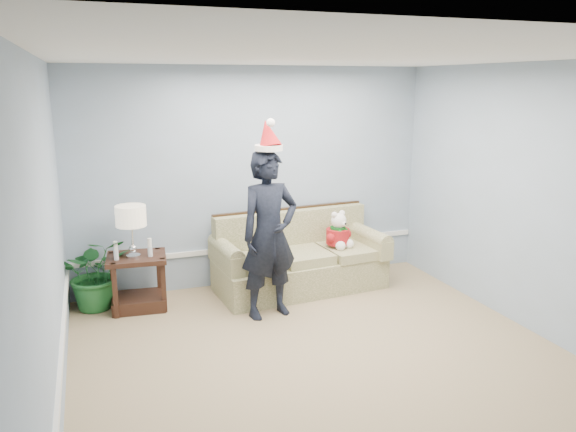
% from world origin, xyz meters
% --- Properties ---
extents(room_shell, '(4.54, 5.04, 2.74)m').
position_xyz_m(room_shell, '(0.00, 0.00, 1.35)').
color(room_shell, '#9D8865').
rests_on(room_shell, ground).
extents(wainscot_trim, '(4.49, 4.99, 0.06)m').
position_xyz_m(wainscot_trim, '(-1.18, 1.18, 0.45)').
color(wainscot_trim, white).
rests_on(wainscot_trim, room_shell).
extents(sofa, '(2.11, 1.04, 0.95)m').
position_xyz_m(sofa, '(0.44, 2.07, 0.34)').
color(sofa, '#5B632F').
rests_on(sofa, room_shell).
extents(side_table, '(0.69, 0.60, 0.62)m').
position_xyz_m(side_table, '(-1.50, 2.07, 0.24)').
color(side_table, '#371E14').
rests_on(side_table, room_shell).
extents(table_lamp, '(0.33, 0.33, 0.58)m').
position_xyz_m(table_lamp, '(-1.53, 2.02, 1.07)').
color(table_lamp, silver).
rests_on(table_lamp, side_table).
extents(candle_pair, '(0.41, 0.05, 0.21)m').
position_xyz_m(candle_pair, '(-1.54, 1.99, 0.72)').
color(candle_pair, silver).
rests_on(candle_pair, side_table).
extents(houseplant, '(0.77, 0.67, 0.84)m').
position_xyz_m(houseplant, '(-1.94, 2.23, 0.42)').
color(houseplant, '#1E6129').
rests_on(houseplant, room_shell).
extents(man, '(0.74, 0.55, 1.82)m').
position_xyz_m(man, '(-0.16, 1.39, 0.91)').
color(man, black).
rests_on(man, room_shell).
extents(santa_hat, '(0.37, 0.40, 0.34)m').
position_xyz_m(santa_hat, '(-0.16, 1.41, 1.96)').
color(santa_hat, white).
rests_on(santa_hat, man).
extents(teddy_bear, '(0.37, 0.37, 0.47)m').
position_xyz_m(teddy_bear, '(0.92, 1.98, 0.67)').
color(teddy_bear, white).
rests_on(teddy_bear, sofa).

